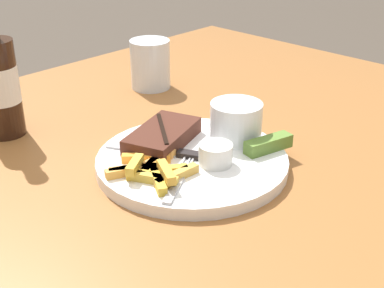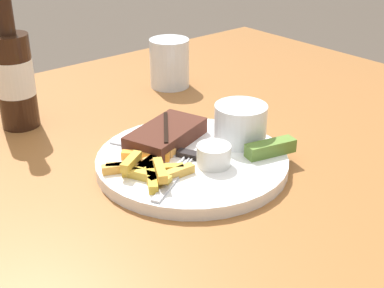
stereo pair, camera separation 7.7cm
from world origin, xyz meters
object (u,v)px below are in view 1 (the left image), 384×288
Objects in this scene: dinner_plate at (192,162)px; dipping_sauce_cup at (216,153)px; fork_utensil at (179,180)px; drinking_glass at (150,64)px; pickle_spear at (268,144)px; knife_utensil at (170,153)px; steak_portion at (161,137)px; coleslaw_cup at (236,119)px.

dipping_sauce_cup reaches higher than dinner_plate.
drinking_glass is (0.25, 0.33, 0.03)m from fork_utensil.
drinking_glass is at bearing 22.96° from fork_utensil.
dinner_plate is 0.12m from pickle_spear.
knife_utensil is (-0.11, 0.09, -0.01)m from pickle_spear.
steak_portion is at bearing -47.98° from knife_utensil.
fork_utensil is 1.26× the size of drinking_glass.
steak_portion is 0.16m from pickle_spear.
dipping_sauce_cup is at bearing -80.58° from dinner_plate.
knife_utensil is at bearing -112.36° from steak_portion.
dinner_plate is at bearing -0.00° from fork_utensil.
fork_utensil is 0.42m from drinking_glass.
coleslaw_cup is 0.16m from fork_utensil.
steak_portion is 1.82× the size of pickle_spear.
fork_utensil is (-0.07, 0.00, -0.01)m from dipping_sauce_cup.
pickle_spear is at bearing -53.36° from steak_portion.
fork_utensil reaches higher than dinner_plate.
dipping_sauce_cup is 0.50× the size of drinking_glass.
dinner_plate is at bearing 143.51° from pickle_spear.
dipping_sauce_cup reaches higher than knife_utensil.
fork_utensil is 0.78× the size of knife_utensil.
drinking_glass is (0.18, 0.33, 0.01)m from dipping_sauce_cup.
fork_utensil is (-0.06, -0.04, 0.01)m from dinner_plate.
coleslaw_cup reaches higher than steak_portion.
knife_utensil is 1.61× the size of drinking_glass.
fork_utensil is at bearing 119.01° from knife_utensil.
dinner_plate is at bearing 99.42° from dipping_sauce_cup.
dipping_sauce_cup is 0.07m from fork_utensil.
coleslaw_cup is 0.12m from knife_utensil.
knife_utensil is at bearing 24.83° from fork_utensil.
knife_utensil is 0.34m from drinking_glass.
fork_utensil is at bearing -121.06° from steak_portion.
dipping_sauce_cup is 0.38m from drinking_glass.
coleslaw_cup is at bearing 20.89° from dipping_sauce_cup.
coleslaw_cup is 1.66× the size of dipping_sauce_cup.
steak_portion is at bearing 126.64° from pickle_spear.
knife_utensil is at bearing 162.50° from coleslaw_cup.
pickle_spear is at bearing -87.32° from coleslaw_cup.
knife_utensil reaches higher than dinner_plate.
dipping_sauce_cup is at bearing -32.43° from fork_utensil.
drinking_glass is (0.10, 0.36, 0.02)m from pickle_spear.
pickle_spear is at bearing -36.49° from dinner_plate.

